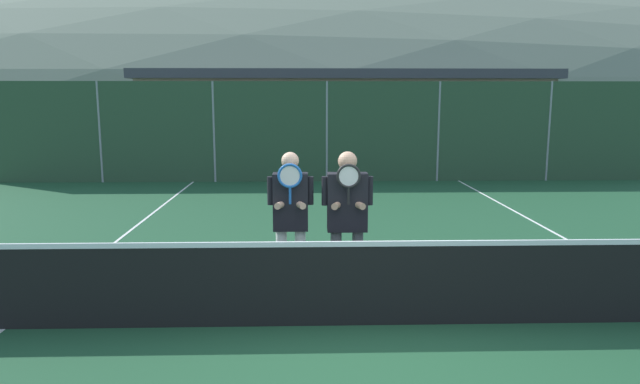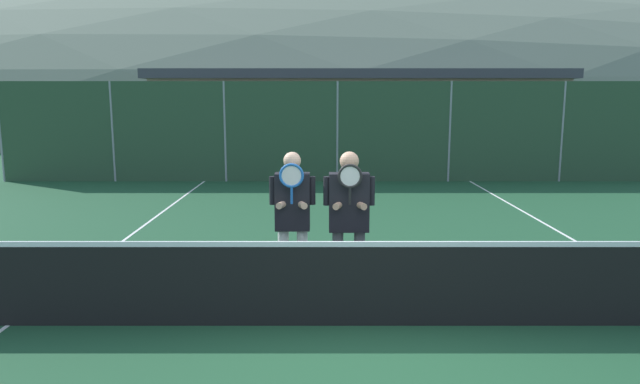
# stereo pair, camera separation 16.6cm
# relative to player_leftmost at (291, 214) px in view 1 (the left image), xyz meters

# --- Properties ---
(ground_plane) EXTENTS (120.00, 120.00, 0.00)m
(ground_plane) POSITION_rel_player_leftmost_xyz_m (0.82, -0.83, -1.04)
(ground_plane) COLOR #1E4C2D
(hill_distant) EXTENTS (133.31, 74.06, 25.92)m
(hill_distant) POSITION_rel_player_leftmost_xyz_m (0.82, 53.88, -1.04)
(hill_distant) COLOR slate
(hill_distant) RESTS_ON ground_plane
(clubhouse_building) EXTENTS (16.56, 5.50, 3.45)m
(clubhouse_building) POSITION_rel_player_leftmost_xyz_m (1.83, 17.73, 0.70)
(clubhouse_building) COLOR tan
(clubhouse_building) RESTS_ON ground_plane
(fence_back) EXTENTS (19.23, 0.06, 2.84)m
(fence_back) POSITION_rel_player_leftmost_xyz_m (0.82, 9.64, 0.38)
(fence_back) COLOR gray
(fence_back) RESTS_ON ground_plane
(tennis_net) EXTENTS (10.29, 0.09, 1.02)m
(tennis_net) POSITION_rel_player_leftmost_xyz_m (0.82, -0.83, -0.56)
(tennis_net) COLOR gray
(tennis_net) RESTS_ON ground_plane
(court_line_left_sideline) EXTENTS (0.05, 16.00, 0.01)m
(court_line_left_sideline) POSITION_rel_player_leftmost_xyz_m (-3.01, 2.17, -1.04)
(court_line_left_sideline) COLOR white
(court_line_left_sideline) RESTS_ON ground_plane
(court_line_right_sideline) EXTENTS (0.05, 16.00, 0.01)m
(court_line_right_sideline) POSITION_rel_player_leftmost_xyz_m (4.64, 2.17, -1.04)
(court_line_right_sideline) COLOR white
(court_line_right_sideline) RESTS_ON ground_plane
(player_leftmost) EXTENTS (0.54, 0.34, 1.78)m
(player_leftmost) POSITION_rel_player_leftmost_xyz_m (0.00, 0.00, 0.00)
(player_leftmost) COLOR white
(player_leftmost) RESTS_ON ground_plane
(player_center_left) EXTENTS (0.60, 0.34, 1.79)m
(player_center_left) POSITION_rel_player_leftmost_xyz_m (0.66, -0.09, 0.03)
(player_center_left) COLOR #56565B
(player_center_left) RESTS_ON ground_plane
(car_far_left) EXTENTS (4.53, 2.07, 1.79)m
(car_far_left) POSITION_rel_player_leftmost_xyz_m (-5.13, 12.65, -0.12)
(car_far_left) COLOR black
(car_far_left) RESTS_ON ground_plane
(car_left_of_center) EXTENTS (4.05, 1.93, 1.78)m
(car_left_of_center) POSITION_rel_player_leftmost_xyz_m (-0.29, 12.31, -0.13)
(car_left_of_center) COLOR slate
(car_left_of_center) RESTS_ON ground_plane
(car_center) EXTENTS (4.12, 2.02, 1.84)m
(car_center) POSITION_rel_player_leftmost_xyz_m (4.34, 12.43, -0.11)
(car_center) COLOR #285638
(car_center) RESTS_ON ground_plane
(car_right_of_center) EXTENTS (4.63, 2.05, 1.71)m
(car_right_of_center) POSITION_rel_player_leftmost_xyz_m (9.26, 12.45, -0.16)
(car_right_of_center) COLOR black
(car_right_of_center) RESTS_ON ground_plane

